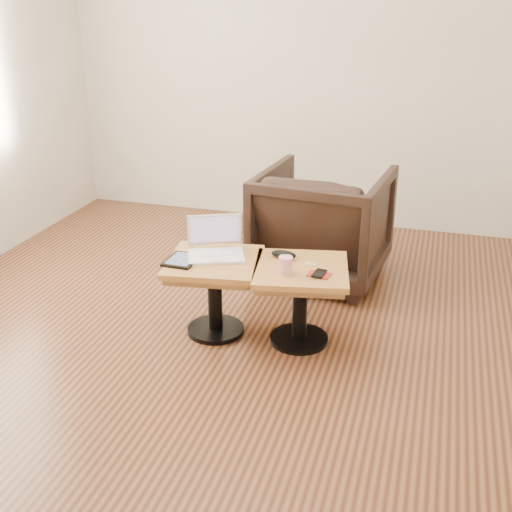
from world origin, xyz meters
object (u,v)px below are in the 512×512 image
(laptop, at_px, (216,247))
(armchair, at_px, (323,224))
(side_table_left, at_px, (214,278))
(striped_cup, at_px, (286,265))
(side_table_right, at_px, (300,286))

(laptop, height_order, armchair, armchair)
(side_table_left, distance_m, striped_cup, 0.47)
(side_table_left, distance_m, side_table_right, 0.50)
(side_table_left, xyz_separation_m, armchair, (0.44, 0.96, 0.04))
(side_table_left, bearing_deg, armchair, 57.23)
(side_table_right, bearing_deg, laptop, 164.96)
(armchair, bearing_deg, side_table_left, 71.54)
(side_table_left, bearing_deg, striped_cup, -17.74)
(side_table_left, xyz_separation_m, striped_cup, (0.43, -0.07, 0.16))
(side_table_left, relative_size, side_table_right, 0.97)
(laptop, distance_m, striped_cup, 0.47)
(side_table_left, bearing_deg, laptop, 93.09)
(striped_cup, bearing_deg, laptop, 162.12)
(side_table_left, distance_m, armchair, 1.06)
(side_table_right, xyz_separation_m, armchair, (-0.05, 0.93, 0.04))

